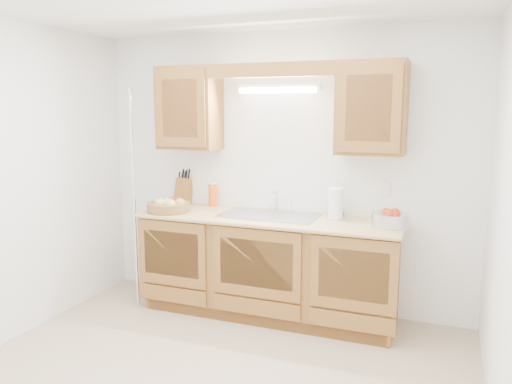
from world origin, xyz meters
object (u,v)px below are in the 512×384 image
at_px(fruit_basket, 169,206).
at_px(knife_block, 184,191).
at_px(paper_towel, 336,204).
at_px(apple_bowl, 390,219).

height_order(fruit_basket, knife_block, knife_block).
height_order(paper_towel, apple_bowl, paper_towel).
height_order(fruit_basket, paper_towel, paper_towel).
xyz_separation_m(fruit_basket, knife_block, (-0.06, 0.38, 0.07)).
relative_size(fruit_basket, knife_block, 1.40).
bearing_deg(fruit_basket, knife_block, 98.22).
bearing_deg(paper_towel, fruit_basket, -171.22).
xyz_separation_m(fruit_basket, paper_towel, (1.48, 0.23, 0.08)).
relative_size(fruit_basket, apple_bowl, 1.33).
xyz_separation_m(fruit_basket, apple_bowl, (1.95, 0.10, 0.01)).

